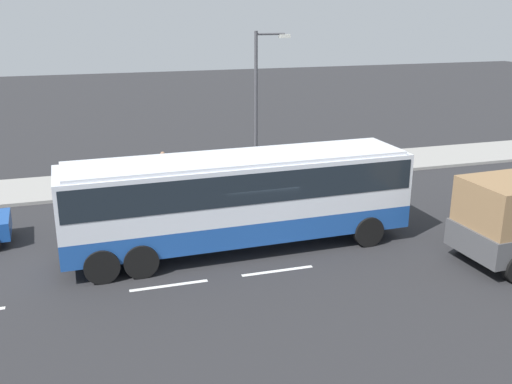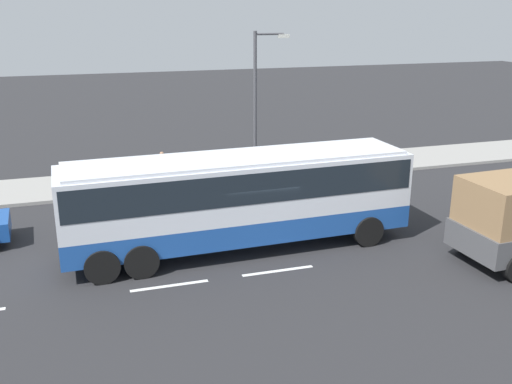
{
  "view_description": "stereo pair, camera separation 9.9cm",
  "coord_description": "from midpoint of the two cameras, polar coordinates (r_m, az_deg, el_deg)",
  "views": [
    {
      "loc": [
        -5.52,
        -18.18,
        8.14
      ],
      "look_at": [
        0.21,
        0.36,
        1.95
      ],
      "focal_mm": 40.73,
      "sensor_mm": 36.0,
      "label": 1
    },
    {
      "loc": [
        -5.61,
        -18.15,
        8.14
      ],
      "look_at": [
        0.21,
        0.36,
        1.95
      ],
      "focal_mm": 40.73,
      "sensor_mm": 36.0,
      "label": 2
    }
  ],
  "objects": [
    {
      "name": "ground_plane",
      "position": [
        20.67,
        -0.11,
        -5.49
      ],
      "size": [
        120.0,
        120.0,
        0.0
      ],
      "primitive_type": "plane",
      "color": "#28282B"
    },
    {
      "name": "sidewalk_curb",
      "position": [
        29.12,
        -5.46,
        1.54
      ],
      "size": [
        80.0,
        4.0,
        0.15
      ],
      "primitive_type": "cube",
      "color": "gray",
      "rests_on": "ground_plane"
    },
    {
      "name": "lane_centreline",
      "position": [
        19.56,
        7.27,
        -7.03
      ],
      "size": [
        34.43,
        0.16,
        0.01
      ],
      "color": "white",
      "rests_on": "ground_plane"
    },
    {
      "name": "coach_bus",
      "position": [
        19.89,
        -1.52,
        -0.03
      ],
      "size": [
        12.06,
        2.97,
        3.35
      ],
      "rotation": [
        0.0,
        0.0,
        0.02
      ],
      "color": "#1E4C9E",
      "rests_on": "ground_plane"
    },
    {
      "name": "pedestrian_near_curb",
      "position": [
        27.67,
        -9.0,
        2.6
      ],
      "size": [
        0.32,
        0.32,
        1.55
      ],
      "rotation": [
        0.0,
        0.0,
        3.43
      ],
      "color": "brown",
      "rests_on": "sidewalk_curb"
    },
    {
      "name": "street_lamp",
      "position": [
        27.33,
        0.44,
        9.3
      ],
      "size": [
        1.7,
        0.24,
        6.98
      ],
      "color": "#47474C",
      "rests_on": "sidewalk_curb"
    }
  ]
}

